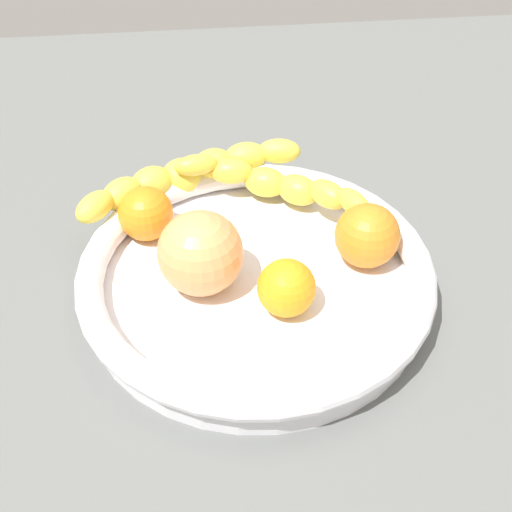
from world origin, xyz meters
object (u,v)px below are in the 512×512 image
at_px(fruit_bowl, 256,278).
at_px(orange_mid_right, 286,288).
at_px(banana_draped_right, 278,184).
at_px(peach_blush, 200,251).
at_px(orange_mid_left, 146,214).
at_px(orange_front, 367,236).
at_px(banana_draped_left, 185,176).

xyz_separation_m(fruit_bowl, orange_mid_right, (0.02, -0.04, 0.02)).
bearing_deg(banana_draped_right, peach_blush, -128.97).
bearing_deg(fruit_bowl, orange_mid_right, -60.29).
xyz_separation_m(orange_mid_right, peach_blush, (-0.07, 0.04, 0.01)).
bearing_deg(orange_mid_right, orange_mid_left, 136.27).
bearing_deg(orange_mid_left, orange_front, -16.38).
relative_size(banana_draped_right, orange_front, 3.10).
bearing_deg(orange_mid_right, banana_draped_left, 114.88).
distance_m(banana_draped_right, orange_mid_left, 0.14).
xyz_separation_m(banana_draped_right, orange_mid_left, (-0.13, -0.03, -0.00)).
distance_m(fruit_bowl, banana_draped_left, 0.15).
height_order(orange_mid_right, peach_blush, peach_blush).
bearing_deg(orange_mid_left, peach_blush, -56.10).
distance_m(fruit_bowl, orange_mid_right, 0.05).
bearing_deg(banana_draped_right, fruit_bowl, -107.93).
bearing_deg(banana_draped_left, fruit_bowl, -66.57).
distance_m(fruit_bowl, orange_front, 0.11).
distance_m(banana_draped_left, banana_draped_right, 0.10).
height_order(fruit_bowl, banana_draped_left, banana_draped_left).
height_order(fruit_bowl, peach_blush, peach_blush).
bearing_deg(orange_front, banana_draped_left, 144.14).
bearing_deg(orange_mid_left, banana_draped_right, 12.53).
distance_m(banana_draped_left, peach_blush, 0.13).
distance_m(banana_draped_right, orange_front, 0.11).
distance_m(fruit_bowl, peach_blush, 0.06).
bearing_deg(banana_draped_left, banana_draped_right, -17.17).
xyz_separation_m(fruit_bowl, peach_blush, (-0.05, 0.00, 0.03)).
bearing_deg(orange_front, peach_blush, -174.84).
xyz_separation_m(banana_draped_left, orange_mid_right, (0.08, -0.17, -0.00)).
distance_m(banana_draped_right, peach_blush, 0.13).
xyz_separation_m(fruit_bowl, banana_draped_left, (-0.06, 0.13, 0.02)).
bearing_deg(peach_blush, banana_draped_left, 94.10).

